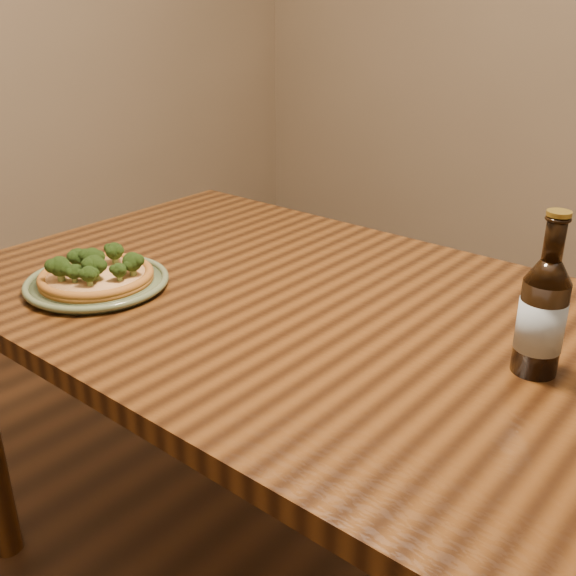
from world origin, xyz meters
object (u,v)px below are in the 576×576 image
Objects in this scene: table at (336,356)px; plate at (97,282)px; beer_bottle at (542,315)px; pizza at (96,274)px.

plate is at bearing -154.16° from table.
table is 0.41m from beer_bottle.
table is at bearing -164.33° from beer_bottle.
beer_bottle reaches higher than plate.
table is 5.57× the size of plate.
plate is 0.84m from beer_bottle.
pizza is (-0.44, -0.22, 0.12)m from table.
beer_bottle is at bearing 16.60° from pizza.
beer_bottle is (0.80, 0.24, 0.07)m from pizza.
plate is 1.26× the size of pizza.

